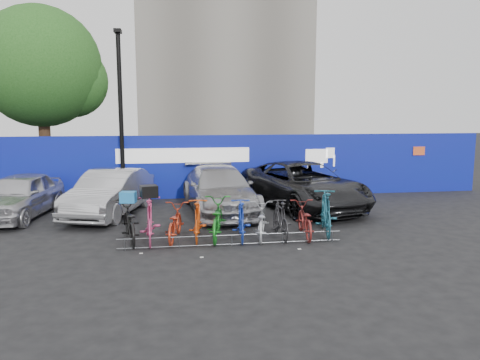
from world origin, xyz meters
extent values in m
plane|color=black|center=(0.00, 0.00, 0.00)|extent=(100.00, 100.00, 0.00)
cube|color=#0A1B92|center=(0.00, 6.00, 1.20)|extent=(22.00, 0.15, 2.40)
cube|color=white|center=(-1.00, 5.90, 1.65)|extent=(5.00, 0.02, 0.55)
cube|color=white|center=(4.20, 5.90, 1.55)|extent=(1.20, 0.02, 0.90)
cube|color=#DD5327|center=(8.50, 5.90, 1.70)|extent=(0.50, 0.02, 0.35)
cylinder|color=#382314|center=(-7.00, 10.00, 2.00)|extent=(0.50, 0.50, 4.00)
sphere|color=#1D4B17|center=(-7.00, 10.00, 5.20)|extent=(5.20, 5.20, 5.20)
sphere|color=#1D4B17|center=(-5.80, 10.30, 4.60)|extent=(3.20, 3.20, 3.20)
cylinder|color=black|center=(-3.20, 5.40, 3.00)|extent=(0.16, 0.16, 6.00)
cube|color=black|center=(-3.20, 5.40, 6.05)|extent=(0.25, 0.50, 0.12)
cylinder|color=#595B60|center=(0.00, -0.60, 0.28)|extent=(5.60, 0.03, 0.03)
cylinder|color=#595B60|center=(0.00, -0.60, 0.05)|extent=(5.60, 0.03, 0.03)
cylinder|color=#595B60|center=(-2.60, -0.60, 0.14)|extent=(0.03, 0.03, 0.28)
cylinder|color=#595B60|center=(-1.30, -0.60, 0.14)|extent=(0.03, 0.03, 0.28)
cylinder|color=#595B60|center=(0.00, -0.60, 0.14)|extent=(0.03, 0.03, 0.28)
cylinder|color=#595B60|center=(1.30, -0.60, 0.14)|extent=(0.03, 0.03, 0.28)
cylinder|color=#595B60|center=(2.60, -0.60, 0.14)|extent=(0.03, 0.03, 0.28)
imported|color=#B9B8BD|center=(-6.20, 3.45, 0.70)|extent=(2.23, 4.31, 1.40)
imported|color=#A8A9AD|center=(-3.42, 3.39, 0.72)|extent=(2.69, 4.65, 1.45)
imported|color=#9E9EA3|center=(0.11, 3.48, 0.73)|extent=(2.47, 5.21, 1.47)
imported|color=black|center=(3.02, 3.62, 0.79)|extent=(4.01, 6.14, 1.57)
imported|color=black|center=(-2.56, 0.17, 0.51)|extent=(1.03, 2.05, 1.03)
imported|color=#CE3F75|center=(-2.02, 0.06, 0.59)|extent=(0.63, 1.97, 1.17)
imported|color=#B03219|center=(-1.40, 0.15, 0.46)|extent=(0.90, 1.84, 0.93)
imported|color=#D94911|center=(-0.81, 0.10, 0.52)|extent=(0.67, 1.78, 1.05)
imported|color=#166E1B|center=(-0.31, 0.16, 0.52)|extent=(1.01, 2.08, 1.05)
imported|color=#1A37B1|center=(0.32, -0.04, 0.52)|extent=(0.65, 1.78, 1.04)
imported|color=#ADB0B4|center=(0.86, 0.02, 0.45)|extent=(0.94, 1.81, 0.90)
imported|color=#272629|center=(1.37, 0.00, 0.50)|extent=(0.47, 1.67, 1.00)
imported|color=maroon|center=(2.02, -0.03, 0.46)|extent=(0.78, 1.81, 0.93)
imported|color=#1B5669|center=(2.67, 0.16, 0.60)|extent=(0.97, 2.08, 1.21)
cube|color=#1E74BB|center=(-2.56, 0.17, 1.17)|extent=(0.42, 0.34, 0.27)
cube|color=black|center=(-2.02, 0.06, 1.32)|extent=(0.48, 0.45, 0.30)
camera|label=1|loc=(-1.42, -11.78, 3.38)|focal=35.00mm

